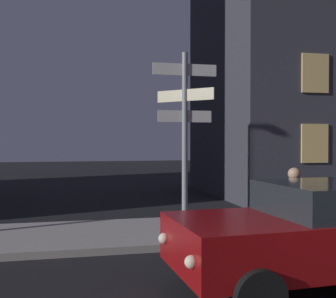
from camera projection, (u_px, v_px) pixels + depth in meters
name	position (u px, v px, depth m)	size (l,w,h in m)	color
sidewalk_kerb	(220.00, 229.00, 9.45)	(40.00, 2.72, 0.14)	#9E9991
signpost	(185.00, 127.00, 8.57)	(1.35, 0.96, 3.75)	gray
car_far_trailing	(318.00, 232.00, 5.93)	(4.24, 2.17, 1.48)	maroon
cyclist	(297.00, 216.00, 7.36)	(1.81, 0.37, 1.61)	black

